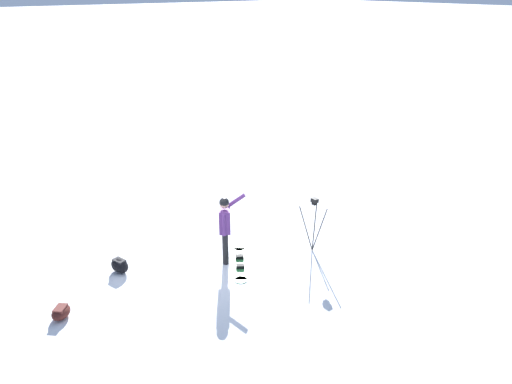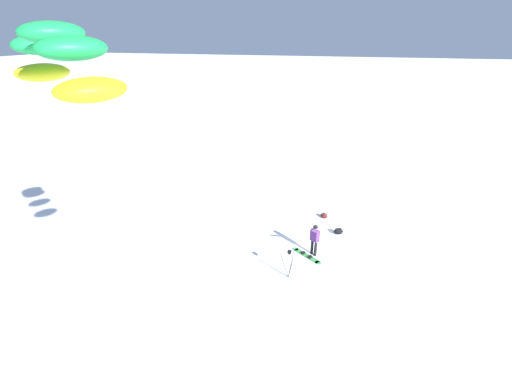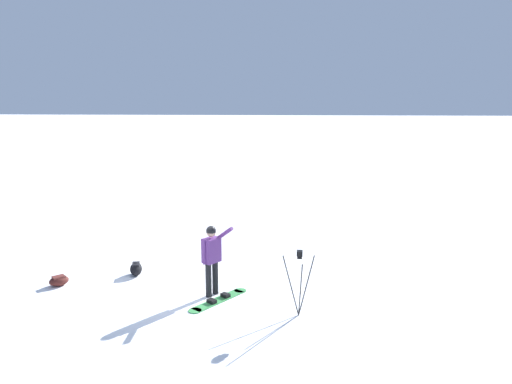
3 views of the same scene
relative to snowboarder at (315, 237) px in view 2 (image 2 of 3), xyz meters
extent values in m
plane|color=white|center=(0.79, -0.18, -1.01)|extent=(300.00, 300.00, 0.00)
cylinder|color=black|center=(-0.06, -0.10, -0.61)|extent=(0.14, 0.14, 0.81)
cylinder|color=black|center=(0.07, 0.09, -0.61)|extent=(0.14, 0.14, 0.81)
cube|color=#592D72|center=(0.01, -0.01, 0.08)|extent=(0.44, 0.48, 0.57)
sphere|color=tan|center=(0.01, -0.01, 0.51)|extent=(0.22, 0.22, 0.22)
sphere|color=black|center=(0.01, -0.01, 0.54)|extent=(0.23, 0.23, 0.23)
cylinder|color=#592D72|center=(-0.30, -0.02, 0.48)|extent=(0.48, 0.37, 0.40)
cylinder|color=#592D72|center=(0.14, 0.15, 0.08)|extent=(0.09, 0.09, 0.57)
cube|color=#3F994C|center=(-0.20, 0.30, -1.00)|extent=(1.06, 1.37, 0.02)
cylinder|color=#3F994C|center=(-0.61, -0.30, -1.00)|extent=(0.29, 0.29, 0.02)
cylinder|color=#3F994C|center=(0.21, 0.90, -1.00)|extent=(0.29, 0.29, 0.02)
cube|color=black|center=(-0.32, 0.11, -0.95)|extent=(0.24, 0.23, 0.08)
cube|color=black|center=(-0.08, 0.48, -0.95)|extent=(0.24, 0.23, 0.08)
ellipsoid|color=yellow|center=(-6.74, 6.64, 7.93)|extent=(1.48, 1.35, 0.44)
ellipsoid|color=green|center=(-7.12, 6.09, 8.58)|extent=(1.48, 1.35, 0.44)
ellipsoid|color=green|center=(-7.80, 5.09, 8.84)|extent=(1.48, 1.35, 0.44)
ellipsoid|color=green|center=(-8.48, 4.09, 8.58)|extent=(1.48, 1.35, 0.44)
ellipsoid|color=yellow|center=(-8.85, 3.53, 7.93)|extent=(1.48, 1.35, 0.44)
ellipsoid|color=black|center=(2.22, -1.10, -0.84)|extent=(0.43, 0.55, 0.33)
cube|color=black|center=(2.22, -1.10, -0.73)|extent=(0.26, 0.33, 0.08)
cylinder|color=#262628|center=(-2.05, 1.06, -0.38)|extent=(0.09, 0.40, 1.26)
cylinder|color=#262628|center=(-2.17, 0.77, -0.38)|extent=(0.34, 0.25, 1.26)
cylinder|color=#262628|center=(-1.84, 0.80, -0.38)|extent=(0.38, 0.18, 1.26)
cube|color=black|center=(-2.02, 0.88, 0.28)|extent=(0.10, 0.10, 0.06)
cube|color=black|center=(-2.02, 0.88, 0.36)|extent=(0.12, 0.16, 0.10)
ellipsoid|color=#4C1E19|center=(3.85, -0.20, -0.89)|extent=(0.56, 0.56, 0.24)
cube|color=brown|center=(3.85, -0.20, -0.80)|extent=(0.34, 0.34, 0.08)
camera|label=1|loc=(5.76, 8.69, 5.18)|focal=34.90mm
camera|label=2|loc=(-14.12, -0.87, 8.86)|focal=24.07mm
camera|label=3|loc=(-2.08, 10.39, 3.43)|focal=33.70mm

